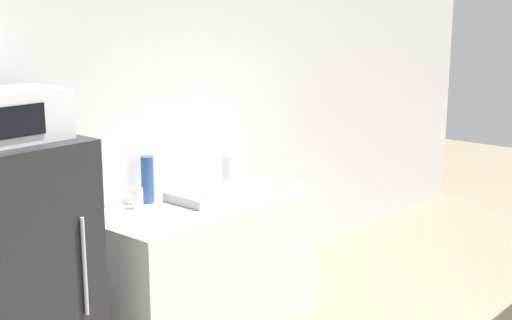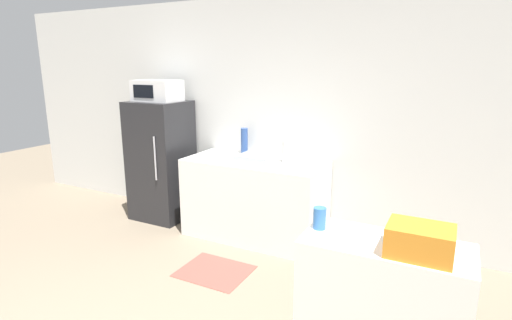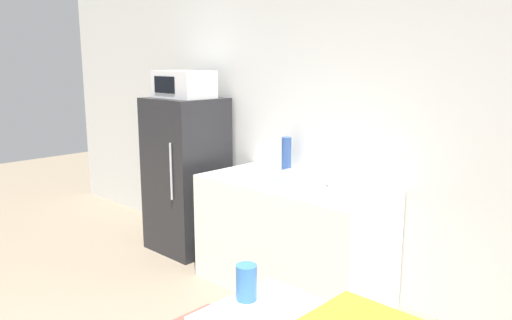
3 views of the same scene
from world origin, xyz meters
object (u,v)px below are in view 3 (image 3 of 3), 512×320
(bottle_tall, at_px, (286,155))
(paper_towel_roll, at_px, (336,173))
(bottle_short, at_px, (272,164))
(jar, at_px, (246,282))
(refrigerator, at_px, (186,175))
(microwave, at_px, (184,84))

(bottle_tall, bearing_deg, paper_towel_roll, -13.59)
(bottle_short, distance_m, jar, 2.63)
(refrigerator, distance_m, bottle_short, 0.97)
(bottle_tall, relative_size, bottle_short, 2.41)
(bottle_tall, xyz_separation_m, jar, (1.58, -2.05, 0.08))
(refrigerator, relative_size, bottle_short, 11.66)
(bottle_short, height_order, paper_towel_roll, paper_towel_roll)
(bottle_short, xyz_separation_m, jar, (1.70, -2.01, 0.17))
(jar, xyz_separation_m, paper_towel_roll, (-0.98, 1.90, -0.11))
(microwave, height_order, paper_towel_roll, microwave)
(bottle_tall, distance_m, bottle_short, 0.15)
(refrigerator, relative_size, bottle_tall, 4.85)
(jar, bearing_deg, microwave, 145.17)
(paper_towel_roll, bearing_deg, bottle_tall, 166.41)
(bottle_tall, relative_size, paper_towel_roll, 1.29)
(refrigerator, distance_m, jar, 3.22)
(bottle_short, bearing_deg, microwave, -169.08)
(refrigerator, distance_m, paper_towel_roll, 1.67)
(bottle_tall, xyz_separation_m, bottle_short, (-0.12, -0.04, -0.09))
(bottle_tall, height_order, jar, bottle_tall)
(refrigerator, xyz_separation_m, bottle_short, (0.93, 0.18, 0.21))
(refrigerator, height_order, bottle_tall, refrigerator)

